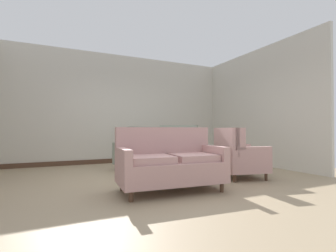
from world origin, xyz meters
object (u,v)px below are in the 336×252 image
at_px(settee, 170,164).
at_px(side_table, 187,152).
at_px(coffee_table, 172,159).
at_px(armchair_near_window, 140,152).
at_px(armchair_near_sideboard, 181,150).
at_px(porcelain_vase, 173,146).
at_px(armchair_foreground_right, 238,156).

bearing_deg(settee, side_table, 57.38).
xyz_separation_m(coffee_table, armchair_near_window, (-0.25, 1.16, 0.05)).
bearing_deg(coffee_table, armchair_near_sideboard, 53.39).
bearing_deg(porcelain_vase, side_table, 47.71).
xyz_separation_m(porcelain_vase, settee, (-0.47, -0.83, -0.20)).
bearing_deg(armchair_near_sideboard, settee, 96.70).
distance_m(settee, armchair_foreground_right, 1.64).
relative_size(armchair_near_window, armchair_foreground_right, 1.13).
xyz_separation_m(armchair_foreground_right, side_table, (-0.33, 1.40, -0.01)).
height_order(settee, armchair_foreground_right, settee).
xyz_separation_m(armchair_near_window, armchair_foreground_right, (1.42, -1.69, -0.01)).
relative_size(coffee_table, armchair_foreground_right, 0.96).
xyz_separation_m(coffee_table, porcelain_vase, (0.03, -0.02, 0.24)).
height_order(armchair_near_window, side_table, armchair_near_window).
height_order(porcelain_vase, armchair_near_window, armchair_near_window).
height_order(coffee_table, armchair_near_sideboard, armchair_near_sideboard).
distance_m(settee, armchair_near_window, 2.01).
relative_size(coffee_table, porcelain_vase, 2.57).
bearing_deg(side_table, porcelain_vase, -132.29).
bearing_deg(armchair_near_sideboard, porcelain_vase, 94.31).
bearing_deg(settee, coffee_table, 66.67).
xyz_separation_m(coffee_table, side_table, (0.85, 0.88, 0.03)).
relative_size(porcelain_vase, armchair_near_sideboard, 0.31).
xyz_separation_m(porcelain_vase, armchair_near_window, (-0.28, 1.18, -0.19)).
distance_m(coffee_table, armchair_foreground_right, 1.29).
bearing_deg(armchair_near_window, side_table, 141.79).
bearing_deg(armchair_near_sideboard, coffee_table, 92.63).
bearing_deg(coffee_table, porcelain_vase, -26.60).
relative_size(settee, side_table, 2.41).
xyz_separation_m(settee, side_table, (1.28, 1.72, -0.00)).
bearing_deg(armchair_near_window, porcelain_vase, 79.66).
bearing_deg(armchair_near_window, coffee_table, 78.36).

